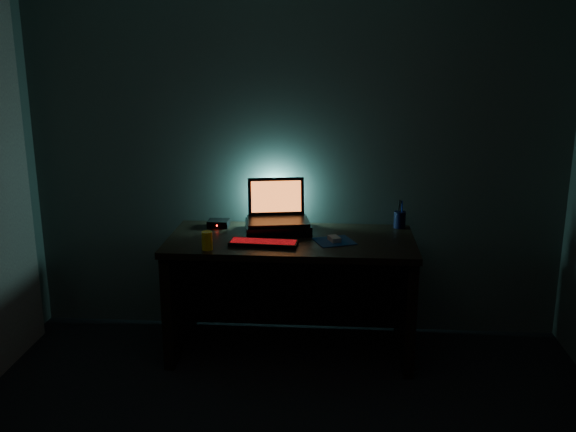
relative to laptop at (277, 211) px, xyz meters
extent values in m
cube|color=#4B5651|center=(0.10, 0.20, 0.38)|extent=(3.50, 0.00, 2.50)
cube|color=black|center=(0.10, -0.18, -0.14)|extent=(1.50, 0.70, 0.04)
cube|color=black|center=(-0.61, -0.18, -0.52)|extent=(0.06, 0.64, 0.71)
cube|color=black|center=(0.81, -0.18, -0.52)|extent=(0.06, 0.64, 0.71)
cube|color=black|center=(0.10, 0.15, -0.52)|extent=(1.38, 0.02, 0.65)
cube|color=black|center=(0.01, -0.05, -0.09)|extent=(0.44, 0.36, 0.06)
cube|color=black|center=(0.01, -0.05, -0.05)|extent=(0.42, 0.32, 0.02)
cube|color=black|center=(-0.01, 0.08, 0.08)|extent=(0.36, 0.11, 0.24)
cube|color=#E15817|center=(-0.01, 0.07, 0.08)|extent=(0.32, 0.08, 0.20)
cube|color=black|center=(-0.05, -0.34, -0.11)|extent=(0.41, 0.15, 0.02)
cube|color=red|center=(-0.05, -0.34, -0.10)|extent=(0.39, 0.13, 0.00)
cube|color=navy|center=(0.36, -0.24, -0.12)|extent=(0.28, 0.27, 0.00)
cube|color=gray|center=(0.36, -0.24, -0.10)|extent=(0.08, 0.10, 0.03)
cylinder|color=black|center=(0.78, 0.10, -0.07)|extent=(0.10, 0.10, 0.11)
cylinder|color=yellow|center=(-0.36, -0.45, -0.07)|extent=(0.07, 0.07, 0.11)
cube|color=black|center=(-0.38, 0.03, -0.10)|extent=(0.13, 0.11, 0.04)
sphere|color=#FF0C07|center=(-0.39, -0.02, -0.10)|extent=(0.01, 0.01, 0.01)
camera|label=1|loc=(0.36, -3.91, 1.02)|focal=40.00mm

